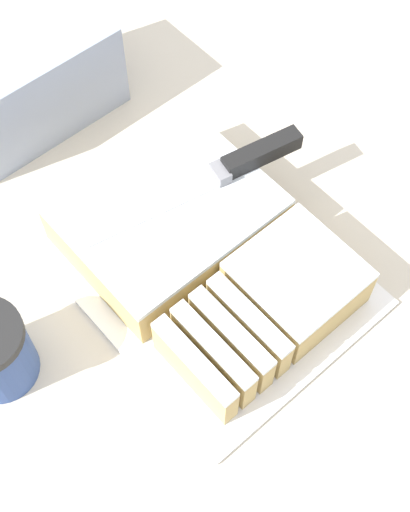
# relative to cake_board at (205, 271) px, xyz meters

# --- Properties ---
(ground_plane) EXTENTS (8.00, 8.00, 0.00)m
(ground_plane) POSITION_rel_cake_board_xyz_m (-0.01, 0.07, -0.92)
(ground_plane) COLOR #7F705B
(countertop) EXTENTS (1.40, 1.10, 0.92)m
(countertop) POSITION_rel_cake_board_xyz_m (-0.01, 0.07, -0.46)
(countertop) COLOR beige
(countertop) RESTS_ON ground_plane
(cake_board) EXTENTS (0.28, 0.36, 0.01)m
(cake_board) POSITION_rel_cake_board_xyz_m (0.00, 0.00, 0.00)
(cake_board) COLOR white
(cake_board) RESTS_ON countertop
(cake) EXTENTS (0.23, 0.31, 0.06)m
(cake) POSITION_rel_cake_board_xyz_m (0.00, 0.01, 0.03)
(cake) COLOR tan
(cake) RESTS_ON cake_board
(knife) EXTENTS (0.29, 0.08, 0.02)m
(knife) POSITION_rel_cake_board_xyz_m (0.09, 0.05, 0.08)
(knife) COLOR silver
(knife) RESTS_ON cake
(storage_box) EXTENTS (0.23, 0.13, 0.13)m
(storage_box) POSITION_rel_cake_board_xyz_m (-0.01, 0.34, 0.06)
(storage_box) COLOR #8C99B2
(storage_box) RESTS_ON countertop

